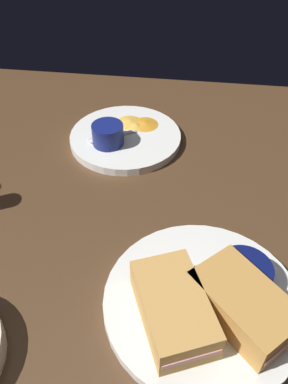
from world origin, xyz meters
The scene contains 10 objects.
ground_plane centered at (0.00, 0.00, -1.50)cm, with size 110.00×110.00×3.00cm, color #4C331E.
plate_sandwich_main centered at (-8.91, -10.65, 0.80)cm, with size 26.26×26.26×1.60cm, color white.
sandwich_half_near centered at (-12.20, -6.90, 4.00)cm, with size 14.94×12.11×4.80cm.
sandwich_half_far centered at (-10.51, -15.38, 4.00)cm, with size 14.67×14.45×4.80cm.
ramekin_dark_sauce centered at (-5.76, -15.65, 3.50)cm, with size 7.58×7.58×3.52cm.
spoon_by_dark_ramekin centered at (-10.43, -12.12, 1.96)cm, with size 8.76×7.13×0.80cm.
plate_chips_companion centered at (26.97, 5.77, 0.80)cm, with size 22.41×22.41×1.60cm, color white.
ramekin_light_gravy centered at (23.61, 8.57, 3.80)cm, with size 6.11×6.11×4.11cm.
spoon_by_gravy_ramekin centered at (24.59, 9.95, 1.96)cm, with size 6.17×9.30×0.80cm.
plantain_chip_scatter centered at (30.04, 5.04, 1.90)cm, with size 11.53×13.40×0.60cm.
Camera 1 is at (-37.78, -6.74, 46.83)cm, focal length 36.66 mm.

